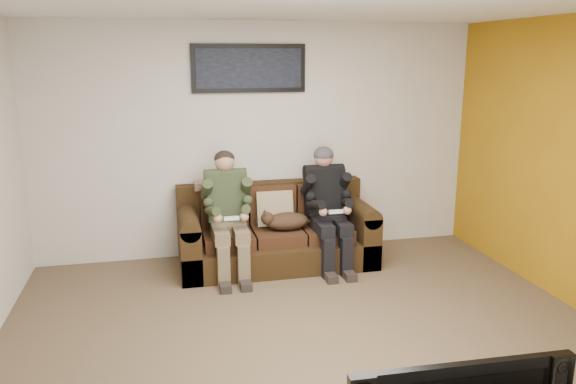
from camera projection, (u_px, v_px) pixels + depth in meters
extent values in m
plane|color=brown|center=(312.00, 342.00, 4.51)|extent=(5.00, 5.00, 0.00)
plane|color=silver|center=(316.00, 2.00, 3.89)|extent=(5.00, 5.00, 0.00)
plane|color=beige|center=(260.00, 141.00, 6.33)|extent=(5.00, 0.00, 5.00)
plane|color=beige|center=(478.00, 318.00, 2.07)|extent=(5.00, 0.00, 5.00)
cube|color=black|center=(277.00, 252.00, 6.14)|extent=(2.09, 0.90, 0.29)
cube|color=black|center=(270.00, 206.00, 6.38)|extent=(2.09, 0.19, 0.57)
cube|color=black|center=(189.00, 246.00, 5.91)|extent=(0.21, 0.90, 0.57)
cube|color=black|center=(358.00, 234.00, 6.32)|extent=(0.21, 0.90, 0.57)
cylinder|color=black|center=(188.00, 220.00, 5.84)|extent=(0.21, 0.90, 0.21)
cylinder|color=black|center=(359.00, 209.00, 6.25)|extent=(0.21, 0.90, 0.21)
cube|color=#3A2011|center=(228.00, 239.00, 5.93)|extent=(0.52, 0.57, 0.13)
cube|color=#3A2011|center=(224.00, 207.00, 6.12)|extent=(0.52, 0.13, 0.42)
cube|color=#3A2011|center=(278.00, 235.00, 6.05)|extent=(0.52, 0.57, 0.13)
cube|color=#3A2011|center=(272.00, 204.00, 6.24)|extent=(0.52, 0.13, 0.42)
cube|color=#3A2011|center=(325.00, 232.00, 6.17)|extent=(0.52, 0.57, 0.13)
cube|color=#3A2011|center=(319.00, 201.00, 6.36)|extent=(0.52, 0.13, 0.42)
cube|color=#9D8C66|center=(274.00, 208.00, 6.14)|extent=(0.40, 0.19, 0.40)
cube|color=tan|center=(214.00, 185.00, 6.16)|extent=(0.43, 0.21, 0.08)
cube|color=brown|center=(228.00, 227.00, 5.87)|extent=(0.36, 0.30, 0.14)
cube|color=#2F3A22|center=(226.00, 197.00, 5.90)|extent=(0.40, 0.30, 0.53)
cylinder|color=#2F3A22|center=(225.00, 177.00, 5.87)|extent=(0.44, 0.18, 0.18)
sphere|color=#A77B5F|center=(225.00, 162.00, 5.85)|extent=(0.21, 0.21, 0.21)
cube|color=brown|center=(220.00, 234.00, 5.66)|extent=(0.15, 0.42, 0.13)
cube|color=brown|center=(240.00, 233.00, 5.71)|extent=(0.15, 0.42, 0.13)
cube|color=brown|center=(224.00, 266.00, 5.54)|extent=(0.12, 0.13, 0.42)
cube|color=brown|center=(244.00, 265.00, 5.58)|extent=(0.12, 0.13, 0.42)
cube|color=black|center=(225.00, 286.00, 5.50)|extent=(0.11, 0.26, 0.08)
cube|color=black|center=(245.00, 284.00, 5.55)|extent=(0.11, 0.26, 0.08)
cylinder|color=#2F3A22|center=(207.00, 190.00, 5.76)|extent=(0.11, 0.30, 0.28)
cylinder|color=#2F3A22|center=(246.00, 188.00, 5.85)|extent=(0.11, 0.30, 0.28)
cylinder|color=#2F3A22|center=(213.00, 211.00, 5.60)|extent=(0.14, 0.32, 0.15)
cylinder|color=#2F3A22|center=(246.00, 209.00, 5.67)|extent=(0.14, 0.32, 0.15)
sphere|color=#A77B5F|center=(218.00, 219.00, 5.51)|extent=(0.09, 0.09, 0.09)
sphere|color=#A77B5F|center=(244.00, 217.00, 5.56)|extent=(0.09, 0.09, 0.09)
cube|color=white|center=(232.00, 218.00, 5.52)|extent=(0.15, 0.04, 0.03)
ellipsoid|color=black|center=(224.00, 159.00, 5.85)|extent=(0.22, 0.22, 0.17)
cube|color=black|center=(326.00, 220.00, 6.11)|extent=(0.36, 0.30, 0.14)
cube|color=black|center=(324.00, 192.00, 6.13)|extent=(0.40, 0.30, 0.53)
cylinder|color=black|center=(324.00, 172.00, 6.10)|extent=(0.44, 0.18, 0.18)
sphere|color=#A8755E|center=(324.00, 158.00, 6.08)|extent=(0.21, 0.21, 0.21)
cube|color=black|center=(323.00, 227.00, 5.90)|extent=(0.15, 0.42, 0.13)
cube|color=black|center=(341.00, 226.00, 5.94)|extent=(0.15, 0.42, 0.13)
cube|color=black|center=(328.00, 258.00, 5.77)|extent=(0.12, 0.13, 0.42)
cube|color=black|center=(346.00, 256.00, 5.82)|extent=(0.12, 0.13, 0.42)
cube|color=black|center=(330.00, 276.00, 5.74)|extent=(0.11, 0.26, 0.08)
cube|color=black|center=(348.00, 274.00, 5.78)|extent=(0.11, 0.26, 0.08)
cylinder|color=black|center=(308.00, 185.00, 6.00)|extent=(0.11, 0.30, 0.28)
cylinder|color=black|center=(344.00, 183.00, 6.09)|extent=(0.11, 0.30, 0.28)
cylinder|color=black|center=(316.00, 204.00, 5.83)|extent=(0.14, 0.32, 0.15)
cylinder|color=black|center=(347.00, 203.00, 5.91)|extent=(0.14, 0.32, 0.15)
sphere|color=#A8755E|center=(323.00, 212.00, 5.74)|extent=(0.09, 0.09, 0.09)
sphere|color=#A8755E|center=(347.00, 210.00, 5.80)|extent=(0.09, 0.09, 0.09)
cube|color=white|center=(336.00, 212.00, 5.75)|extent=(0.15, 0.04, 0.03)
ellipsoid|color=black|center=(324.00, 155.00, 6.07)|extent=(0.22, 0.22, 0.19)
ellipsoid|color=#4A2F1D|center=(287.00, 221.00, 5.99)|extent=(0.47, 0.26, 0.19)
sphere|color=#4A2F1D|center=(267.00, 218.00, 5.90)|extent=(0.14, 0.14, 0.14)
cone|color=#4A2F1D|center=(266.00, 213.00, 5.85)|extent=(0.04, 0.04, 0.04)
cone|color=#4A2F1D|center=(265.00, 211.00, 5.92)|extent=(0.04, 0.04, 0.04)
cylinder|color=#4A2F1D|center=(307.00, 222.00, 6.10)|extent=(0.26, 0.13, 0.08)
cube|color=black|center=(249.00, 68.00, 6.08)|extent=(1.25, 0.04, 0.52)
cube|color=black|center=(249.00, 68.00, 6.06)|extent=(1.15, 0.01, 0.42)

